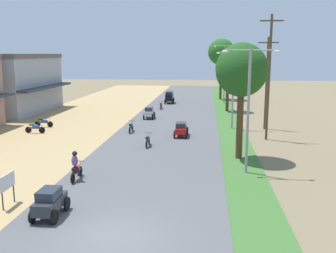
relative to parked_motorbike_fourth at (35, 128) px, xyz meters
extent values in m
plane|color=#7A6B4C|center=(11.45, -18.25, -0.55)|extent=(180.00, 180.00, 0.00)
cube|color=#565659|center=(11.45, -18.25, -0.51)|extent=(9.00, 140.00, 0.08)
cube|color=#3D6B2D|center=(17.15, -18.25, -0.52)|extent=(2.40, 140.00, 0.06)
cube|color=#999EA8|center=(-8.55, 11.64, 2.65)|extent=(8.42, 12.50, 6.40)
cube|color=#2D3847|center=(-3.74, 11.64, 2.52)|extent=(1.20, 12.50, 0.25)
cube|color=#59514C|center=(-8.55, 11.64, 6.10)|extent=(8.62, 12.70, 0.50)
cylinder|color=black|center=(0.59, 0.00, -0.21)|extent=(0.56, 0.06, 0.56)
cylinder|color=black|center=(-0.65, 0.00, -0.21)|extent=(0.56, 0.06, 0.56)
cube|color=#333338|center=(-0.03, 0.00, -0.03)|extent=(1.12, 0.12, 0.12)
ellipsoid|color=#1E4CA5|center=(0.05, 0.00, 0.11)|extent=(0.64, 0.28, 0.32)
cube|color=black|center=(-0.31, 0.00, 0.23)|extent=(0.44, 0.20, 0.10)
cylinder|color=#A5A8AD|center=(0.53, 0.00, 0.06)|extent=(0.26, 0.05, 0.68)
cylinder|color=black|center=(0.47, 0.00, 0.43)|extent=(0.04, 0.54, 0.04)
cylinder|color=black|center=(0.17, 2.78, -0.21)|extent=(0.56, 0.06, 0.56)
cylinder|color=black|center=(-1.07, 2.78, -0.21)|extent=(0.56, 0.06, 0.56)
cube|color=#333338|center=(-0.45, 2.78, -0.03)|extent=(1.12, 0.12, 0.12)
ellipsoid|color=#1E4CA5|center=(-0.37, 2.78, 0.11)|extent=(0.64, 0.28, 0.32)
cube|color=black|center=(-0.73, 2.78, 0.23)|extent=(0.44, 0.20, 0.10)
cylinder|color=#A5A8AD|center=(0.11, 2.78, 0.06)|extent=(0.26, 0.05, 0.68)
cylinder|color=black|center=(0.05, 2.78, 0.43)|extent=(0.04, 0.54, 0.04)
cylinder|color=#262628|center=(5.99, -16.28, -0.09)|extent=(0.06, 0.06, 0.80)
cylinder|color=#262628|center=(5.99, -15.28, -0.09)|extent=(0.06, 0.06, 0.80)
cube|color=white|center=(5.99, -15.78, 0.66)|extent=(0.04, 1.30, 0.70)
cylinder|color=#4C351E|center=(17.07, -6.43, 1.95)|extent=(0.43, 0.43, 4.88)
ellipsoid|color=#1F501A|center=(17.07, -6.43, 5.33)|extent=(3.33, 3.33, 3.46)
cylinder|color=#4C351E|center=(17.33, 15.11, 1.68)|extent=(0.38, 0.38, 4.34)
ellipsoid|color=#226318|center=(17.33, 15.11, 4.72)|extent=(3.04, 3.04, 3.14)
cylinder|color=#4C351E|center=(16.92, 27.61, 2.52)|extent=(0.38, 0.38, 6.03)
ellipsoid|color=#235B1E|center=(16.92, 27.61, 6.63)|extent=(4.02, 4.02, 3.95)
cylinder|color=gray|center=(17.25, -9.57, 3.10)|extent=(0.16, 0.16, 7.19)
cylinder|color=gray|center=(16.55, -9.57, 6.54)|extent=(1.40, 0.08, 0.08)
ellipsoid|color=silver|center=(15.85, -9.57, 6.47)|extent=(0.36, 0.20, 0.14)
cylinder|color=gray|center=(17.95, -9.57, 6.54)|extent=(1.40, 0.08, 0.08)
ellipsoid|color=silver|center=(18.65, -9.57, 6.47)|extent=(0.36, 0.20, 0.14)
cylinder|color=gray|center=(17.25, 3.98, 3.07)|extent=(0.16, 0.16, 7.13)
cylinder|color=gray|center=(16.55, 3.98, 6.48)|extent=(1.40, 0.08, 0.08)
ellipsoid|color=silver|center=(15.85, 3.98, 6.41)|extent=(0.36, 0.20, 0.14)
cylinder|color=gray|center=(17.95, 3.98, 6.48)|extent=(1.40, 0.08, 0.08)
ellipsoid|color=silver|center=(18.65, 3.98, 6.41)|extent=(0.36, 0.20, 0.14)
cylinder|color=gray|center=(17.25, 22.76, 3.55)|extent=(0.16, 0.16, 8.08)
cylinder|color=gray|center=(16.55, 22.76, 7.44)|extent=(1.40, 0.08, 0.08)
ellipsoid|color=silver|center=(15.85, 22.76, 7.37)|extent=(0.36, 0.20, 0.14)
cylinder|color=gray|center=(17.95, 22.76, 7.44)|extent=(1.40, 0.08, 0.08)
ellipsoid|color=silver|center=(18.65, 22.76, 7.37)|extent=(0.36, 0.20, 0.14)
cylinder|color=brown|center=(20.28, 4.30, 3.64)|extent=(0.20, 0.20, 8.39)
cube|color=#473323|center=(20.28, 4.30, 7.33)|extent=(1.80, 0.10, 0.10)
cylinder|color=brown|center=(19.76, -0.26, 4.40)|extent=(0.20, 0.20, 9.91)
cube|color=#473323|center=(19.76, -0.26, 8.86)|extent=(1.80, 0.10, 0.10)
cube|color=#282D33|center=(8.37, -16.74, 0.11)|extent=(0.84, 1.95, 0.50)
cube|color=#232B38|center=(8.37, -16.79, 0.56)|extent=(0.77, 1.10, 0.40)
cylinder|color=black|center=(7.90, -16.04, -0.17)|extent=(0.10, 0.60, 0.60)
cylinder|color=black|center=(8.84, -16.04, -0.17)|extent=(0.10, 0.60, 0.60)
cylinder|color=black|center=(7.90, -17.44, -0.17)|extent=(0.10, 0.60, 0.60)
cylinder|color=black|center=(8.84, -17.44, -0.17)|extent=(0.10, 0.60, 0.60)
cube|color=red|center=(12.79, -0.05, 0.10)|extent=(0.88, 2.25, 0.44)
cube|color=#232B38|center=(12.79, -0.15, 0.52)|extent=(0.81, 1.30, 0.40)
cylinder|color=black|center=(13.29, -0.86, -0.15)|extent=(0.11, 0.64, 0.64)
cylinder|color=black|center=(12.30, -0.86, -0.15)|extent=(0.11, 0.64, 0.64)
cylinder|color=black|center=(13.29, 0.76, -0.15)|extent=(0.11, 0.64, 0.64)
cylinder|color=black|center=(12.30, 0.76, -0.15)|extent=(0.11, 0.64, 0.64)
cube|color=#B7BCC1|center=(8.77, 8.53, 0.11)|extent=(0.84, 1.95, 0.50)
cube|color=#232B38|center=(8.77, 8.48, 0.56)|extent=(0.77, 1.10, 0.40)
cylinder|color=black|center=(8.30, 9.24, -0.17)|extent=(0.10, 0.60, 0.60)
cylinder|color=black|center=(9.24, 9.24, -0.17)|extent=(0.10, 0.60, 0.60)
cylinder|color=black|center=(8.30, 7.83, -0.17)|extent=(0.10, 0.60, 0.60)
cylinder|color=black|center=(9.24, 7.83, -0.17)|extent=(0.10, 0.60, 0.60)
cube|color=black|center=(9.65, 21.57, 0.38)|extent=(0.95, 2.40, 0.95)
cube|color=#232B38|center=(9.65, 21.67, 1.03)|extent=(0.87, 2.00, 0.35)
cylinder|color=black|center=(9.12, 22.44, -0.13)|extent=(0.12, 0.68, 0.68)
cylinder|color=black|center=(10.19, 22.44, -0.13)|extent=(0.12, 0.68, 0.68)
cylinder|color=black|center=(9.12, 20.71, -0.13)|extent=(0.12, 0.68, 0.68)
cylinder|color=black|center=(10.19, 20.71, -0.13)|extent=(0.12, 0.68, 0.68)
cylinder|color=black|center=(7.85, -11.29, -0.19)|extent=(0.06, 0.56, 0.56)
cylinder|color=black|center=(7.85, -12.53, -0.19)|extent=(0.06, 0.56, 0.56)
cube|color=#333338|center=(7.85, -11.91, -0.01)|extent=(0.12, 1.12, 0.12)
ellipsoid|color=red|center=(7.85, -11.83, 0.13)|extent=(0.28, 0.64, 0.32)
cube|color=black|center=(7.85, -12.19, 0.25)|extent=(0.20, 0.44, 0.10)
cylinder|color=#A5A8AD|center=(7.85, -11.35, 0.08)|extent=(0.05, 0.26, 0.68)
cylinder|color=black|center=(7.85, -11.41, 0.45)|extent=(0.54, 0.04, 0.04)
ellipsoid|color=#724C8C|center=(7.85, -12.11, 0.65)|extent=(0.36, 0.28, 0.64)
sphere|color=black|center=(7.85, -12.07, 1.05)|extent=(0.28, 0.28, 0.28)
cylinder|color=#2D2D38|center=(7.71, -12.01, 0.01)|extent=(0.12, 0.12, 0.48)
cylinder|color=#2D2D38|center=(7.99, -12.01, 0.01)|extent=(0.12, 0.12, 0.48)
cylinder|color=black|center=(10.55, -3.23, -0.19)|extent=(0.06, 0.56, 0.56)
cylinder|color=black|center=(10.55, -4.47, -0.19)|extent=(0.06, 0.56, 0.56)
cube|color=#333338|center=(10.55, -3.85, -0.01)|extent=(0.12, 1.12, 0.12)
ellipsoid|color=#1E4CA5|center=(10.55, -3.77, 0.13)|extent=(0.28, 0.64, 0.32)
cube|color=black|center=(10.55, -4.13, 0.25)|extent=(0.20, 0.44, 0.10)
cylinder|color=#A5A8AD|center=(10.55, -3.29, 0.08)|extent=(0.05, 0.26, 0.68)
cylinder|color=black|center=(10.55, -3.35, 0.45)|extent=(0.54, 0.04, 0.04)
cylinder|color=black|center=(8.26, 1.82, -0.19)|extent=(0.06, 0.56, 0.56)
cylinder|color=black|center=(8.26, 0.58, -0.19)|extent=(0.06, 0.56, 0.56)
cube|color=#333338|center=(8.26, 1.20, -0.01)|extent=(0.12, 1.12, 0.12)
ellipsoid|color=#14722D|center=(8.26, 1.28, 0.13)|extent=(0.28, 0.64, 0.32)
cube|color=black|center=(8.26, 0.92, 0.25)|extent=(0.20, 0.44, 0.10)
cylinder|color=#A5A8AD|center=(8.26, 1.76, 0.08)|extent=(0.05, 0.26, 0.68)
cylinder|color=black|center=(8.26, 1.70, 0.45)|extent=(0.54, 0.04, 0.04)
cylinder|color=black|center=(9.16, 16.45, -0.19)|extent=(0.06, 0.56, 0.56)
cylinder|color=black|center=(9.16, 15.21, -0.19)|extent=(0.06, 0.56, 0.56)
cube|color=#333338|center=(9.16, 15.83, -0.01)|extent=(0.12, 1.12, 0.12)
ellipsoid|color=red|center=(9.16, 15.91, 0.13)|extent=(0.28, 0.64, 0.32)
cube|color=black|center=(9.16, 15.55, 0.25)|extent=(0.20, 0.44, 0.10)
cylinder|color=#A5A8AD|center=(9.16, 16.39, 0.08)|extent=(0.05, 0.26, 0.68)
cylinder|color=black|center=(9.16, 16.33, 0.45)|extent=(0.54, 0.04, 0.04)
camera|label=1|loc=(14.91, -31.43, 6.33)|focal=40.89mm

